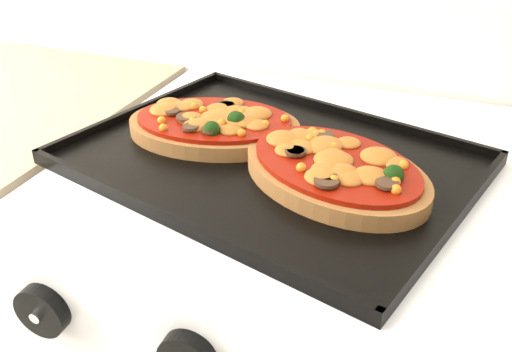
% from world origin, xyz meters
% --- Properties ---
extents(control_panel, '(0.60, 0.02, 0.09)m').
position_xyz_m(control_panel, '(0.03, 1.39, 0.85)').
color(control_panel, white).
rests_on(control_panel, stove).
extents(knob_left, '(0.06, 0.02, 0.06)m').
position_xyz_m(knob_left, '(-0.14, 1.37, 0.85)').
color(knob_left, black).
rests_on(knob_left, control_panel).
extents(baking_tray, '(0.59, 0.50, 0.02)m').
position_xyz_m(baking_tray, '(0.01, 1.66, 0.92)').
color(baking_tray, black).
rests_on(baking_tray, stove).
extents(pizza_left, '(0.28, 0.21, 0.04)m').
position_xyz_m(pizza_left, '(-0.09, 1.70, 0.94)').
color(pizza_left, '#935B32').
rests_on(pizza_left, baking_tray).
extents(pizza_right, '(0.31, 0.27, 0.04)m').
position_xyz_m(pizza_right, '(0.10, 1.64, 0.94)').
color(pizza_right, '#935B32').
rests_on(pizza_right, baking_tray).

